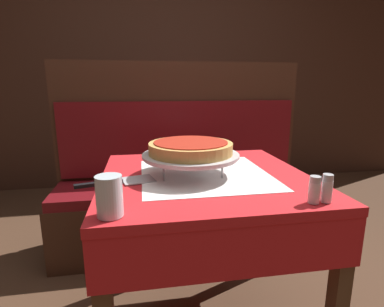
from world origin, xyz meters
TOP-DOWN VIEW (x-y plane):
  - dining_table_front at (0.00, 0.00)m, footprint 0.78×0.78m
  - dining_table_rear at (0.14, 1.64)m, footprint 0.74×0.74m
  - booth_bench at (0.02, 0.79)m, footprint 1.64×0.44m
  - back_wall_panel at (0.00, 2.16)m, footprint 6.00×0.04m
  - pizza_pan_stand at (-0.06, 0.00)m, footprint 0.37×0.37m
  - deep_dish_pizza at (-0.06, 0.00)m, footprint 0.32×0.32m
  - pizza_server at (-0.32, -0.05)m, footprint 0.28×0.12m
  - water_glass_near at (-0.33, -0.33)m, footprint 0.07×0.07m
  - salt_shaker at (0.25, -0.34)m, footprint 0.03×0.03m
  - pepper_shaker at (0.29, -0.34)m, footprint 0.03×0.03m
  - condiment_caddy at (0.08, 1.71)m, footprint 0.13×0.13m

SIDE VIEW (x-z plane):
  - booth_bench at x=0.02m, z-range -0.25..0.96m
  - dining_table_rear at x=0.14m, z-range 0.24..0.96m
  - dining_table_front at x=0.00m, z-range 0.25..0.98m
  - pizza_server at x=-0.32m, z-range 0.73..0.74m
  - condiment_caddy at x=0.08m, z-range 0.69..0.84m
  - salt_shaker at x=0.25m, z-range 0.73..0.81m
  - pepper_shaker at x=0.29m, z-range 0.73..0.81m
  - water_glass_near at x=-0.33m, z-range 0.73..0.84m
  - pizza_pan_stand at x=-0.06m, z-range 0.76..0.84m
  - deep_dish_pizza at x=-0.06m, z-range 0.81..0.86m
  - back_wall_panel at x=0.00m, z-range 0.00..2.40m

